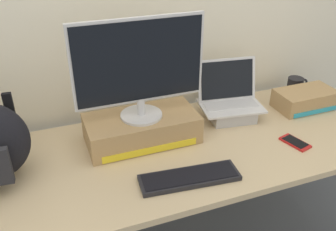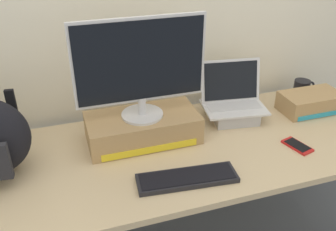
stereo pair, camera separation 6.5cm
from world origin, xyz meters
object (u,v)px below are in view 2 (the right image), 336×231
Objects in this scene: external_keyboard at (187,178)px; cell_phone at (297,146)px; open_laptop at (233,107)px; coffee_mug at (302,88)px; toner_box_cyan at (311,102)px; toner_box_yellow at (143,128)px; desktop_monitor at (141,67)px.

cell_phone is at bearing 12.48° from external_keyboard.
open_laptop is 2.56× the size of coffee_mug.
external_keyboard is at bearing 171.53° from cell_phone.
toner_box_yellow is at bearing 179.93° from toner_box_cyan.
open_laptop is 0.82× the size of external_keyboard.
toner_box_cyan is at bearing 28.30° from external_keyboard.
desktop_monitor reaches higher than external_keyboard.
toner_box_yellow is 1.51× the size of open_laptop.
toner_box_yellow is 0.50m from open_laptop.
coffee_mug is 0.57m from cell_phone.
toner_box_yellow is 0.36m from external_keyboard.
open_laptop is at bearing 100.05° from cell_phone.
toner_box_cyan is at bearing 30.80° from cell_phone.
open_laptop is 0.38m from cell_phone.
open_laptop reaches higher than external_keyboard.
cell_phone is at bearing -133.98° from toner_box_cyan.
coffee_mug is (0.91, 0.52, 0.04)m from external_keyboard.
desktop_monitor is 1.39× the size of external_keyboard.
desktop_monitor is (-0.00, -0.00, 0.30)m from toner_box_yellow.
open_laptop reaches higher than coffee_mug.
toner_box_cyan is at bearing -0.07° from toner_box_yellow.
toner_box_cyan is at bearing 0.55° from open_laptop.
toner_box_yellow is 3.86× the size of coffee_mug.
open_laptop is 0.43m from toner_box_cyan.
cell_phone is (0.66, -0.28, -0.06)m from toner_box_yellow.
external_keyboard reaches higher than cell_phone.
toner_box_cyan reaches higher than cell_phone.
coffee_mug reaches higher than external_keyboard.
desktop_monitor reaches higher than cell_phone.
desktop_monitor is 4.36× the size of coffee_mug.
cell_phone is at bearing -22.85° from desktop_monitor.
toner_box_yellow is at bearing 141.53° from cell_phone.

